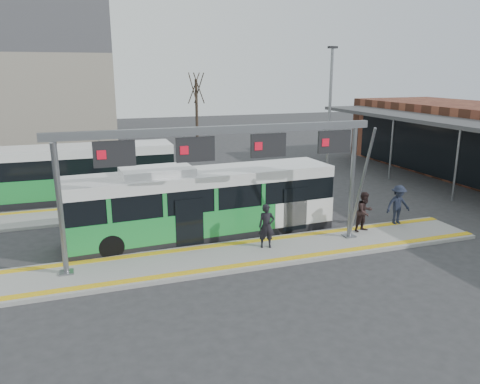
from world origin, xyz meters
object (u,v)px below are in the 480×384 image
object	(u,v)px
passenger_a	(267,226)
passenger_b	(365,212)
passenger_c	(398,205)
gantry	(225,153)
hero_bus	(202,204)

from	to	relation	value
passenger_a	passenger_b	size ratio (longest dim) A/B	1.00
passenger_a	passenger_b	bearing A→B (deg)	19.10
passenger_b	passenger_c	size ratio (longest dim) A/B	0.97
gantry	passenger_a	size ratio (longest dim) A/B	6.94
gantry	passenger_b	xyz separation A→B (m)	(6.89, 0.47, -3.21)
passenger_b	hero_bus	bearing A→B (deg)	148.26
gantry	passenger_b	size ratio (longest dim) A/B	6.94
hero_bus	passenger_c	distance (m)	9.48
passenger_c	passenger_b	bearing A→B (deg)	-167.67
gantry	passenger_b	bearing A→B (deg)	3.94
gantry	hero_bus	bearing A→B (deg)	95.46
passenger_c	passenger_a	bearing A→B (deg)	-171.31
hero_bus	passenger_b	bearing A→B (deg)	-20.61
gantry	hero_bus	world-z (taller)	gantry
passenger_b	passenger_c	xyz separation A→B (m)	(2.13, 0.37, 0.03)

